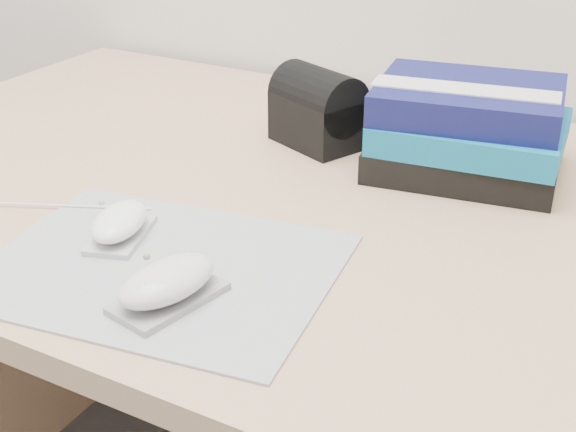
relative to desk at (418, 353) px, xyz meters
The scene contains 7 objects.
desk is the anchor object (origin of this frame).
mousepad 0.42m from the desk, 121.03° to the right, with size 0.35×0.27×0.00m, color gray.
mouse_rear 0.45m from the desk, 133.04° to the right, with size 0.08×0.10×0.04m.
mouse_front 0.45m from the desk, 110.82° to the right, with size 0.08×0.12×0.04m.
usb_cable 0.50m from the desk, 146.00° to the right, with size 0.00×0.00×0.22m, color white.
book_stack 0.30m from the desk, 83.00° to the left, with size 0.26×0.22×0.11m.
pouch 0.36m from the desk, 157.45° to the left, with size 0.14×0.12×0.11m.
Camera 1 is at (0.27, 0.79, 1.14)m, focal length 50.00 mm.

